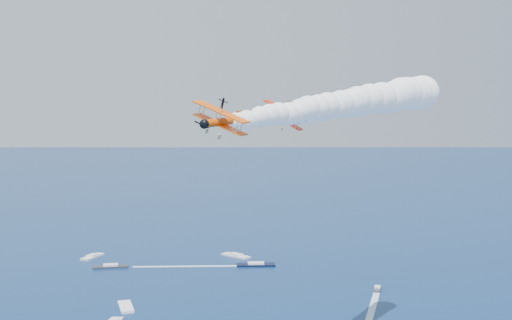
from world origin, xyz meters
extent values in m
cube|color=#303740|center=(58.16, 123.90, 0.35)|extent=(5.13, 7.27, 0.70)
cube|color=black|center=(27.22, 164.27, 0.35)|extent=(14.69, 6.87, 0.70)
cube|color=white|center=(-31.86, 190.77, 0.35)|extent=(9.14, 11.69, 0.70)
cube|color=white|center=(-20.57, 121.11, 0.35)|extent=(4.57, 11.71, 0.70)
cube|color=#2B2F3A|center=(-24.97, 172.56, 0.35)|extent=(12.74, 4.43, 0.70)
cube|color=white|center=(22.73, 180.67, 0.35)|extent=(10.50, 12.57, 0.70)
cube|color=white|center=(48.11, 103.77, 0.03)|extent=(18.76, 34.89, 0.04)
cube|color=white|center=(1.54, 168.72, 0.03)|extent=(37.78, 8.46, 0.04)
camera|label=1|loc=(-23.50, -72.84, 57.58)|focal=47.10mm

